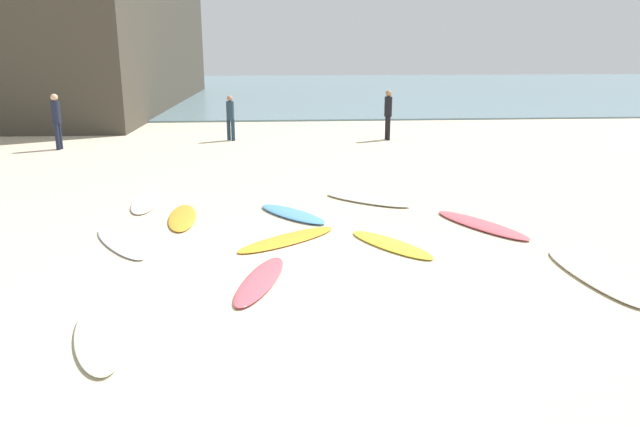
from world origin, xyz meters
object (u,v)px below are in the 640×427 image
at_px(surfboard_6, 292,214).
at_px(surfboard_0, 481,225).
at_px(surfboard_1, 367,200).
at_px(surfboard_5, 121,243).
at_px(surfboard_4, 99,338).
at_px(surfboard_7, 146,202).
at_px(surfboard_2, 182,217).
at_px(surfboard_10, 287,239).
at_px(surfboard_3, 391,244).
at_px(surfboard_9, 593,276).
at_px(beachgoer_mid, 56,118).
at_px(beachgoer_near, 230,116).
at_px(beachgoer_far, 388,112).
at_px(surfboard_8, 260,280).

bearing_deg(surfboard_6, surfboard_0, -52.63).
xyz_separation_m(surfboard_0, surfboard_1, (-1.94, 2.13, 0.00)).
height_order(surfboard_5, surfboard_6, surfboard_6).
xyz_separation_m(surfboard_4, surfboard_7, (-0.73, 6.70, -0.00)).
relative_size(surfboard_2, surfboard_10, 0.92).
relative_size(surfboard_3, surfboard_9, 0.80).
bearing_deg(surfboard_5, surfboard_6, 177.67).
bearing_deg(surfboard_6, surfboard_9, -77.57).
relative_size(surfboard_6, beachgoer_mid, 1.07).
bearing_deg(surfboard_9, surfboard_4, 7.83).
height_order(surfboard_0, surfboard_10, surfboard_0).
xyz_separation_m(surfboard_3, beachgoer_mid, (-9.26, 11.03, 1.02)).
xyz_separation_m(surfboard_4, surfboard_10, (2.37, 3.74, -0.01)).
distance_m(surfboard_6, surfboard_9, 5.93).
height_order(surfboard_10, beachgoer_near, beachgoer_near).
xyz_separation_m(surfboard_5, surfboard_7, (-0.12, 2.94, 0.00)).
bearing_deg(beachgoer_near, surfboard_3, -39.39).
xyz_separation_m(surfboard_10, beachgoer_near, (-1.78, 12.16, 0.88)).
bearing_deg(surfboard_10, surfboard_6, 135.78).
relative_size(surfboard_1, surfboard_2, 1.06).
bearing_deg(beachgoer_far, surfboard_9, 176.60).
bearing_deg(surfboard_1, surfboard_3, 38.11).
bearing_deg(surfboard_8, beachgoer_mid, -45.90).
xyz_separation_m(surfboard_9, beachgoer_far, (-0.63, 14.09, 0.98)).
xyz_separation_m(surfboard_9, beachgoer_mid, (-12.06, 12.80, 1.01)).
bearing_deg(beachgoer_far, surfboard_10, 155.45).
bearing_deg(surfboard_6, beachgoer_far, 32.73).
bearing_deg(surfboard_4, surfboard_1, -140.67).
distance_m(beachgoer_near, beachgoer_mid, 5.87).
distance_m(surfboard_5, beachgoer_near, 12.23).
bearing_deg(surfboard_3, surfboard_0, 175.45).
bearing_deg(surfboard_0, surfboard_4, 8.16).
distance_m(surfboard_5, beachgoer_mid, 11.51).
height_order(surfboard_0, beachgoer_mid, beachgoer_mid).
height_order(surfboard_5, beachgoer_mid, beachgoer_mid).
height_order(surfboard_3, surfboard_7, surfboard_7).
relative_size(surfboard_1, beachgoer_near, 1.31).
distance_m(surfboard_4, beachgoer_far, 16.90).
height_order(surfboard_7, beachgoer_near, beachgoer_near).
height_order(surfboard_1, beachgoer_mid, beachgoer_mid).
bearing_deg(beachgoer_near, surfboard_6, -44.96).
relative_size(surfboard_4, surfboard_8, 0.95).
bearing_deg(beachgoer_near, surfboard_5, -61.03).
distance_m(surfboard_2, surfboard_9, 7.73).
bearing_deg(beachgoer_mid, surfboard_1, 55.23).
xyz_separation_m(surfboard_2, beachgoer_mid, (-5.33, 8.99, 1.01)).
xyz_separation_m(surfboard_1, surfboard_3, (-0.05, -3.19, -0.01)).
relative_size(surfboard_4, surfboard_7, 0.93).
bearing_deg(surfboard_10, beachgoer_near, 149.08).
distance_m(surfboard_3, surfboard_10, 1.88).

